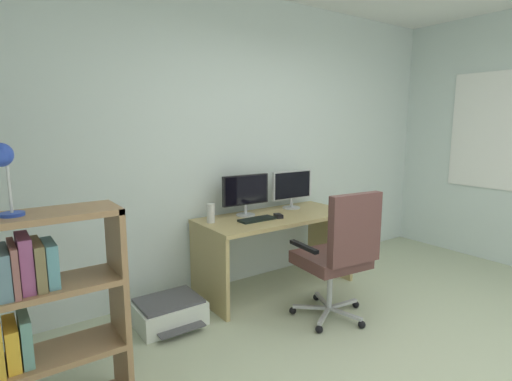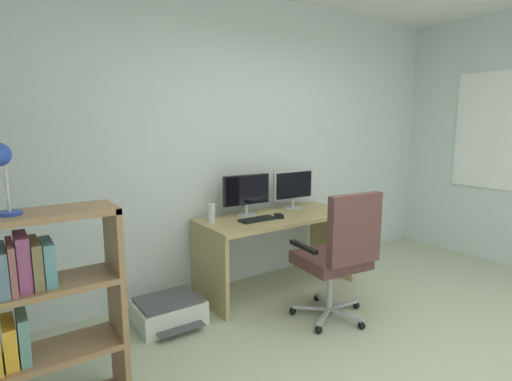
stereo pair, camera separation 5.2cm
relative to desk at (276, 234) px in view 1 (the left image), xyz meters
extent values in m
cube|color=silver|center=(-0.11, 0.42, 0.86)|extent=(5.28, 0.10, 2.78)
cube|color=tan|center=(0.00, 0.00, 0.17)|extent=(1.50, 0.66, 0.04)
cube|color=tan|center=(-0.73, 0.00, -0.19)|extent=(0.04, 0.64, 0.69)
cube|color=tan|center=(0.73, 0.00, -0.19)|extent=(0.04, 0.64, 0.69)
cylinder|color=#B2B5B7|center=(-0.24, 0.16, 0.19)|extent=(0.18, 0.18, 0.01)
cylinder|color=#B2B5B7|center=(-0.24, 0.16, 0.25)|extent=(0.03, 0.03, 0.11)
cube|color=black|center=(-0.24, 0.16, 0.43)|extent=(0.48, 0.06, 0.28)
cube|color=black|center=(-0.24, 0.14, 0.43)|extent=(0.44, 0.03, 0.26)
cylinder|color=#B2B5B7|center=(0.32, 0.16, 0.19)|extent=(0.18, 0.18, 0.01)
cylinder|color=#B2B5B7|center=(0.32, 0.16, 0.25)|extent=(0.03, 0.03, 0.10)
cube|color=#B7BABC|center=(0.32, 0.16, 0.43)|extent=(0.47, 0.05, 0.28)
cube|color=black|center=(0.32, 0.14, 0.43)|extent=(0.44, 0.02, 0.26)
cube|color=black|center=(-0.26, -0.06, 0.20)|extent=(0.34, 0.13, 0.02)
cube|color=black|center=(-0.04, -0.09, 0.20)|extent=(0.09, 0.11, 0.03)
cylinder|color=silver|center=(-0.64, 0.11, 0.27)|extent=(0.07, 0.07, 0.17)
cube|color=#B7BABC|center=(0.16, -0.73, -0.47)|extent=(0.30, 0.06, 0.02)
sphere|color=black|center=(0.30, -0.75, -0.51)|extent=(0.06, 0.06, 0.06)
cube|color=#B7BABC|center=(0.07, -0.58, -0.47)|extent=(0.15, 0.29, 0.02)
sphere|color=black|center=(0.13, -0.44, -0.51)|extent=(0.06, 0.06, 0.06)
cube|color=#B7BABC|center=(-0.11, -0.62, -0.47)|extent=(0.25, 0.22, 0.02)
sphere|color=black|center=(-0.22, -0.52, -0.51)|extent=(0.06, 0.06, 0.06)
cube|color=#B7BABC|center=(-0.12, -0.79, -0.47)|extent=(0.28, 0.18, 0.02)
sphere|color=black|center=(-0.25, -0.87, -0.51)|extent=(0.06, 0.06, 0.06)
cube|color=#B7BABC|center=(0.04, -0.86, -0.47)|extent=(0.10, 0.30, 0.02)
sphere|color=black|center=(0.07, -1.01, -0.51)|extent=(0.06, 0.06, 0.06)
cylinder|color=#B7BABC|center=(0.01, -0.72, -0.28)|extent=(0.04, 0.04, 0.37)
cube|color=brown|center=(0.01, -0.72, -0.04)|extent=(0.55, 0.51, 0.10)
cube|color=brown|center=(-0.02, -0.98, 0.27)|extent=(0.47, 0.12, 0.53)
cube|color=black|center=(-0.27, -0.69, 0.11)|extent=(0.07, 0.33, 0.03)
cube|color=black|center=(0.28, -0.74, 0.11)|extent=(0.07, 0.33, 0.03)
cube|color=#9E754E|center=(-1.69, -0.73, 0.04)|extent=(0.03, 0.31, 1.16)
cube|color=#9E754E|center=(-2.06, -0.73, 0.60)|extent=(0.76, 0.31, 0.03)
cube|color=#9E754E|center=(-2.06, -0.73, -0.15)|extent=(0.70, 0.31, 0.03)
cube|color=#9E754E|center=(-2.06, -0.73, 0.23)|extent=(0.70, 0.31, 0.03)
cube|color=gold|center=(-2.22, -0.72, -0.02)|extent=(0.06, 0.24, 0.21)
cube|color=#64948A|center=(-2.16, -0.72, -0.01)|extent=(0.05, 0.23, 0.24)
cube|color=slate|center=(-2.23, -0.73, 0.36)|extent=(0.06, 0.27, 0.22)
cube|color=#925954|center=(-2.18, -0.73, 0.37)|extent=(0.03, 0.27, 0.24)
cube|color=#964C7E|center=(-2.13, -0.73, 0.38)|extent=(0.06, 0.22, 0.27)
cube|color=olive|center=(-2.08, -0.72, 0.36)|extent=(0.04, 0.26, 0.23)
cube|color=#5C97A4|center=(-2.02, -0.72, 0.36)|extent=(0.05, 0.22, 0.22)
cylinder|color=#2744B4|center=(-2.16, -0.73, 0.63)|extent=(0.11, 0.11, 0.02)
cylinder|color=silver|center=(-2.16, -0.73, 0.76)|extent=(0.01, 0.01, 0.24)
sphere|color=#2744B4|center=(-2.19, -0.73, 0.91)|extent=(0.11, 0.11, 0.11)
cube|color=white|center=(-1.13, -0.07, -0.44)|extent=(0.52, 0.40, 0.18)
cube|color=#4C4C51|center=(-1.13, -0.07, -0.34)|extent=(0.48, 0.36, 0.02)
cube|color=#4C4C51|center=(-1.13, -0.31, -0.48)|extent=(0.36, 0.10, 0.01)
camera|label=1|loc=(-2.29, -2.90, 1.06)|focal=28.05mm
camera|label=2|loc=(-2.24, -2.93, 1.06)|focal=28.05mm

